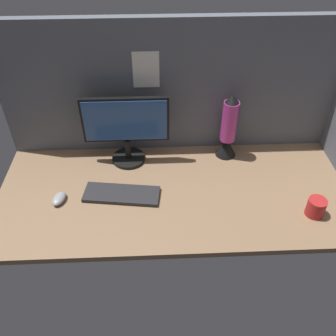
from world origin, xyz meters
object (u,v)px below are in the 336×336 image
object	(u,v)px
mouse	(59,199)
lava_lamp	(228,131)
mug_red_plastic	(316,207)
keyboard	(122,194)
monitor	(126,127)

from	to	relation	value
mouse	lava_lamp	world-z (taller)	lava_lamp
mug_red_plastic	lava_lamp	xyz separation A→B (cm)	(-33.89, 46.84, 11.21)
keyboard	mouse	xyz separation A→B (cm)	(-30.03, -2.36, 0.70)
mouse	monitor	bearing A→B (deg)	59.65
monitor	mug_red_plastic	world-z (taller)	monitor
keyboard	mug_red_plastic	bearing A→B (deg)	-2.34
keyboard	monitor	bearing A→B (deg)	93.00
monitor	mug_red_plastic	bearing A→B (deg)	-27.08
monitor	keyboard	xyz separation A→B (cm)	(-2.40, -28.94, -20.35)
keyboard	lava_lamp	distance (cm)	66.09
monitor	lava_lamp	world-z (taller)	monitor
keyboard	mug_red_plastic	distance (cm)	92.02
mouse	mug_red_plastic	bearing A→B (deg)	9.16
keyboard	mug_red_plastic	world-z (taller)	mug_red_plastic
lava_lamp	monitor	bearing A→B (deg)	-178.11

